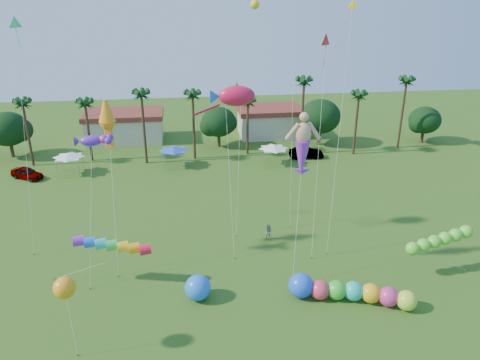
{
  "coord_description": "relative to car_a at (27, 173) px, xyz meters",
  "views": [
    {
      "loc": [
        -4.42,
        -25.44,
        24.2
      ],
      "look_at": [
        0.0,
        10.0,
        9.0
      ],
      "focal_mm": 35.0,
      "sensor_mm": 36.0,
      "label": 1
    }
  ],
  "objects": [
    {
      "name": "green_worm",
      "position": [
        40.23,
        -27.55,
        2.02
      ],
      "size": [
        9.0,
        2.23,
        3.51
      ],
      "color": "#57D42F",
      "rests_on": "ground"
    },
    {
      "name": "buildings_row",
      "position": [
        22.32,
        14.98,
        1.23
      ],
      "size": [
        35.0,
        7.0,
        4.0
      ],
      "color": "beige",
      "rests_on": "ground"
    },
    {
      "name": "spectator_b",
      "position": [
        28.99,
        -19.82,
        0.1
      ],
      "size": [
        1.03,
        0.93,
        1.74
      ],
      "primitive_type": "imported",
      "rotation": [
        0.0,
        0.0,
        -0.39
      ],
      "color": "#A5A289",
      "rests_on": "ground"
    },
    {
      "name": "fish_kite",
      "position": [
        25.98,
        -18.07,
        13.69
      ],
      "size": [
        5.3,
        6.06,
        15.54
      ],
      "color": "red",
      "rests_on": "ground"
    },
    {
      "name": "merman_kite",
      "position": [
        30.7,
        -24.6,
        10.62
      ],
      "size": [
        2.54,
        4.28,
        14.01
      ],
      "color": "tan",
      "rests_on": "ground"
    },
    {
      "name": "delta_kite_red",
      "position": [
        33.29,
        -20.68,
        18.52
      ],
      "size": [
        1.56,
        3.63,
        20.23
      ],
      "color": "red",
      "rests_on": "ground"
    },
    {
      "name": "ground",
      "position": [
        25.41,
        -35.02,
        -0.77
      ],
      "size": [
        160.0,
        160.0,
        0.0
      ],
      "primitive_type": "plane",
      "color": "#285116",
      "rests_on": "ground"
    },
    {
      "name": "car_b",
      "position": [
        38.8,
        3.04,
        0.05
      ],
      "size": [
        5.08,
        2.09,
        1.64
      ],
      "primitive_type": "imported",
      "rotation": [
        0.0,
        0.0,
        1.5
      ],
      "color": "#4C4C54",
      "rests_on": "ground"
    },
    {
      "name": "squid_kite",
      "position": [
        14.44,
        -20.19,
        12.17
      ],
      "size": [
        1.85,
        5.33,
        15.02
      ],
      "color": "orange",
      "rests_on": "ground"
    },
    {
      "name": "delta_kite_green",
      "position": [
        6.64,
        -15.03,
        19.68
      ],
      "size": [
        1.26,
        5.36,
        21.42
      ],
      "color": "#36E780",
      "rests_on": "ground"
    },
    {
      "name": "caterpillar_inflatable",
      "position": [
        33.52,
        -30.24,
        0.11
      ],
      "size": [
        10.09,
        4.83,
        2.1
      ],
      "rotation": [
        0.0,
        0.0,
        -0.31
      ],
      "color": "#D6384F",
      "rests_on": "ground"
    },
    {
      "name": "tree_line",
      "position": [
        28.98,
        8.97,
        3.5
      ],
      "size": [
        69.46,
        8.91,
        11.0
      ],
      "color": "#3A2819",
      "rests_on": "ground"
    },
    {
      "name": "lobster_kite",
      "position": [
        13.13,
        -21.6,
        11.03
      ],
      "size": [
        3.22,
        5.46,
        12.44
      ],
      "color": "#5E24B6",
      "rests_on": "ground"
    },
    {
      "name": "orange_ball_kite",
      "position": [
        12.6,
        -33.49,
        4.69
      ],
      "size": [
        1.83,
        1.83,
        6.21
      ],
      "color": "orange",
      "rests_on": "ground"
    },
    {
      "name": "delta_kite_yellow",
      "position": [
        35.65,
        -19.83,
        20.93
      ],
      "size": [
        2.23,
        3.8,
        22.86
      ],
      "color": "yellow",
      "rests_on": "ground"
    },
    {
      "name": "car_a",
      "position": [
        0.0,
        0.0,
        0.0
      ],
      "size": [
        4.84,
        3.9,
        1.55
      ],
      "primitive_type": "imported",
      "rotation": [
        0.0,
        0.0,
        1.03
      ],
      "color": "#4C4C54",
      "rests_on": "ground"
    },
    {
      "name": "rainbow_tube",
      "position": [
        15.61,
        -25.94,
        2.68
      ],
      "size": [
        9.93,
        2.46,
        3.91
      ],
      "color": "#F21A39",
      "rests_on": "ground"
    },
    {
      "name": "tent_row",
      "position": [
        19.41,
        1.31,
        1.98
      ],
      "size": [
        31.0,
        4.0,
        0.6
      ],
      "color": "white",
      "rests_on": "ground"
    },
    {
      "name": "blue_ball",
      "position": [
        21.49,
        -28.52,
        0.31
      ],
      "size": [
        2.16,
        2.16,
        2.16
      ],
      "primitive_type": "sphere",
      "color": "#1B71F4",
      "rests_on": "ground"
    }
  ]
}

